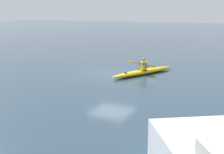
{
  "coord_description": "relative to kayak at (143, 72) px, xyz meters",
  "views": [
    {
      "loc": [
        -8.66,
        16.32,
        3.88
      ],
      "look_at": [
        -2.65,
        4.98,
        1.03
      ],
      "focal_mm": 48.45,
      "sensor_mm": 36.0,
      "label": 1
    }
  ],
  "objects": [
    {
      "name": "kayak",
      "position": [
        0.0,
        0.0,
        0.0
      ],
      "size": [
        2.49,
        4.95,
        0.3
      ],
      "color": "#EAB214",
      "rests_on": "ground"
    },
    {
      "name": "ground_plane",
      "position": [
        1.8,
        0.8,
        -0.15
      ],
      "size": [
        160.0,
        160.0,
        0.0
      ],
      "primitive_type": "plane",
      "color": "#283D4C"
    },
    {
      "name": "kayaker",
      "position": [
        0.0,
        0.01,
        0.44
      ],
      "size": [
        2.15,
        0.89,
        0.71
      ],
      "color": "yellow",
      "rests_on": "kayak"
    }
  ]
}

